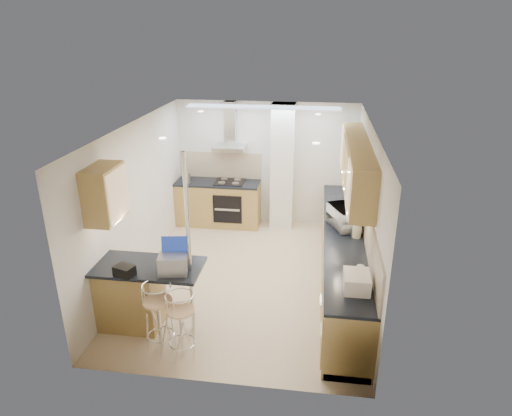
# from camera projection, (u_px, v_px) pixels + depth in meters

# --- Properties ---
(ground) EXTENTS (4.80, 4.80, 0.00)m
(ground) POSITION_uv_depth(u_px,v_px,m) (248.00, 277.00, 7.51)
(ground) COLOR #D4B78D
(ground) RESTS_ON ground
(room_shell) EXTENTS (3.64, 4.84, 2.51)m
(room_shell) POSITION_uv_depth(u_px,v_px,m) (272.00, 183.00, 7.24)
(room_shell) COLOR white
(room_shell) RESTS_ON ground
(right_counter) EXTENTS (0.63, 4.40, 0.92)m
(right_counter) POSITION_uv_depth(u_px,v_px,m) (343.00, 259.00, 7.15)
(right_counter) COLOR #9F7D3F
(right_counter) RESTS_ON ground
(back_counter) EXTENTS (1.70, 0.63, 0.92)m
(back_counter) POSITION_uv_depth(u_px,v_px,m) (218.00, 203.00, 9.39)
(back_counter) COLOR #9F7D3F
(back_counter) RESTS_ON ground
(peninsula) EXTENTS (1.47, 0.72, 0.94)m
(peninsula) POSITION_uv_depth(u_px,v_px,m) (149.00, 296.00, 6.15)
(peninsula) COLOR #9F7D3F
(peninsula) RESTS_ON ground
(microwave) EXTENTS (0.62, 0.72, 0.34)m
(microwave) POSITION_uv_depth(u_px,v_px,m) (346.00, 217.00, 7.10)
(microwave) COLOR silver
(microwave) RESTS_ON right_counter
(laptop) EXTENTS (0.40, 0.32, 0.25)m
(laptop) POSITION_uv_depth(u_px,v_px,m) (173.00, 264.00, 5.76)
(laptop) COLOR #96979D
(laptop) RESTS_ON peninsula
(bag) EXTENTS (0.28, 0.24, 0.13)m
(bag) POSITION_uv_depth(u_px,v_px,m) (124.00, 271.00, 5.72)
(bag) COLOR black
(bag) RESTS_ON peninsula
(bar_stool_near) EXTENTS (0.43, 0.43, 0.95)m
(bar_stool_near) POSITION_uv_depth(u_px,v_px,m) (159.00, 318.00, 5.69)
(bar_stool_near) COLOR tan
(bar_stool_near) RESTS_ON ground
(bar_stool_end) EXTENTS (0.52, 0.52, 0.90)m
(bar_stool_end) POSITION_uv_depth(u_px,v_px,m) (181.00, 326.00, 5.58)
(bar_stool_end) COLOR tan
(bar_stool_end) RESTS_ON ground
(jar_a) EXTENTS (0.15, 0.15, 0.20)m
(jar_a) POSITION_uv_depth(u_px,v_px,m) (355.00, 211.00, 7.50)
(jar_a) COLOR white
(jar_a) RESTS_ON right_counter
(jar_b) EXTENTS (0.12, 0.12, 0.16)m
(jar_b) POSITION_uv_depth(u_px,v_px,m) (352.00, 197.00, 8.16)
(jar_b) COLOR white
(jar_b) RESTS_ON right_counter
(jar_c) EXTENTS (0.16, 0.16, 0.22)m
(jar_c) POSITION_uv_depth(u_px,v_px,m) (357.00, 230.00, 6.78)
(jar_c) COLOR #B4AF90
(jar_c) RESTS_ON right_counter
(jar_d) EXTENTS (0.10, 0.10, 0.12)m
(jar_d) POSITION_uv_depth(u_px,v_px,m) (360.00, 270.00, 5.77)
(jar_d) COLOR silver
(jar_d) RESTS_ON right_counter
(bread_bin) EXTENTS (0.31, 0.39, 0.21)m
(bread_bin) POSITION_uv_depth(u_px,v_px,m) (357.00, 282.00, 5.44)
(bread_bin) COLOR white
(bread_bin) RESTS_ON right_counter
(kettle) EXTENTS (0.16, 0.16, 0.22)m
(kettle) POSITION_uv_depth(u_px,v_px,m) (186.00, 178.00, 9.09)
(kettle) COLOR silver
(kettle) RESTS_ON back_counter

